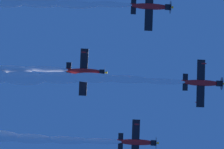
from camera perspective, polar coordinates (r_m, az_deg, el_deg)
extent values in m
ellipsoid|color=red|center=(94.98, 9.82, -0.91)|extent=(6.89, 2.24, 1.41)
cylinder|color=black|center=(95.63, 11.65, -0.98)|extent=(1.10, 1.47, 1.37)
cone|color=yellow|center=(95.78, 12.03, -0.99)|extent=(0.80, 0.73, 0.65)
cylinder|color=#3F3F47|center=(95.74, 11.95, -0.99)|extent=(0.43, 2.98, 3.00)
cube|color=black|center=(94.80, 9.71, -0.97)|extent=(2.43, 8.30, 2.99)
ellipsoid|color=red|center=(97.17, 9.38, -3.02)|extent=(0.96, 0.43, 0.32)
ellipsoid|color=red|center=(92.56, 10.06, 1.19)|extent=(0.96, 0.43, 0.32)
cube|color=black|center=(94.49, 8.04, -0.83)|extent=(1.28, 3.03, 1.12)
cube|color=red|center=(94.90, 7.97, -0.66)|extent=(1.19, 0.62, 1.12)
ellipsoid|color=#1E232D|center=(95.38, 9.96, -0.78)|extent=(1.64, 1.08, 0.87)
ellipsoid|color=red|center=(97.64, 2.71, -7.43)|extent=(6.87, 2.16, 1.40)
cylinder|color=black|center=(97.84, 4.54, -7.49)|extent=(1.06, 1.43, 1.35)
cone|color=yellow|center=(97.89, 4.94, -7.51)|extent=(0.78, 0.71, 0.64)
cylinder|color=#3F3F47|center=(97.88, 4.85, -7.50)|extent=(0.35, 2.92, 2.93)
cube|color=black|center=(97.50, 2.59, -7.48)|extent=(2.44, 8.40, 2.63)
ellipsoid|color=red|center=(94.97, 2.74, -5.48)|extent=(0.95, 0.41, 0.32)
cube|color=black|center=(97.59, 0.95, -7.34)|extent=(1.28, 3.06, 0.99)
cube|color=red|center=(98.00, 0.91, -7.15)|extent=(1.15, 0.57, 1.13)
ellipsoid|color=#1E232D|center=(97.99, 2.89, -7.28)|extent=(1.62, 1.05, 0.86)
ellipsoid|color=red|center=(93.59, 4.21, 7.45)|extent=(6.91, 2.27, 1.54)
cylinder|color=black|center=(93.99, 6.11, 7.36)|extent=(1.12, 1.45, 1.38)
cone|color=yellow|center=(94.09, 6.51, 7.34)|extent=(0.81, 0.73, 0.66)
cylinder|color=#3F3F47|center=(94.06, 6.42, 7.35)|extent=(0.48, 2.94, 2.96)
cube|color=black|center=(93.41, 4.09, 7.42)|extent=(2.44, 8.37, 2.81)
ellipsoid|color=red|center=(95.21, 3.87, 5.11)|extent=(0.96, 0.43, 0.34)
cube|color=black|center=(93.35, 2.38, 7.55)|extent=(1.28, 3.06, 1.07)
cube|color=red|center=(93.81, 2.32, 7.68)|extent=(1.21, 0.60, 1.15)
ellipsoid|color=#1E232D|center=(94.01, 4.38, 7.55)|extent=(1.65, 1.08, 0.89)
ellipsoid|color=red|center=(94.63, -3.00, 0.32)|extent=(6.86, 2.16, 1.51)
cylinder|color=black|center=(94.46, -1.12, 0.24)|extent=(1.06, 1.47, 1.39)
cone|color=yellow|center=(94.44, -0.71, 0.22)|extent=(0.78, 0.73, 0.67)
cylinder|color=#3F3F47|center=(94.45, -0.81, 0.22)|extent=(0.34, 3.00, 3.02)
cube|color=black|center=(94.50, -3.13, 0.27)|extent=(2.42, 8.25, 3.08)
ellipsoid|color=red|center=(96.89, -3.13, -1.81)|extent=(0.95, 0.42, 0.34)
ellipsoid|color=red|center=(92.24, -3.13, 2.46)|extent=(0.95, 0.42, 0.34)
cube|color=black|center=(94.92, -4.79, 0.42)|extent=(1.27, 3.01, 1.16)
cube|color=red|center=(95.35, -4.79, 0.59)|extent=(1.15, 0.62, 1.13)
ellipsoid|color=#1E232D|center=(94.96, -2.79, 0.46)|extent=(1.62, 1.07, 0.90)
ellipsoid|color=white|center=(93.83, 5.58, -0.75)|extent=(8.28, 2.08, 1.17)
ellipsoid|color=white|center=(93.21, 1.60, -0.52)|extent=(8.33, 2.44, 1.53)
ellipsoid|color=white|center=(93.08, -2.19, -0.35)|extent=(8.38, 2.79, 1.88)
ellipsoid|color=white|center=(93.71, -5.86, -0.36)|extent=(8.42, 3.15, 2.24)
ellipsoid|color=white|center=(94.26, -9.65, -0.40)|extent=(8.47, 3.50, 2.60)
ellipsoid|color=white|center=(97.31, -1.33, -7.32)|extent=(8.28, 2.08, 1.17)
ellipsoid|color=white|center=(97.58, -5.05, -7.19)|extent=(8.33, 2.44, 1.53)
ellipsoid|color=white|center=(98.11, -8.90, -6.98)|extent=(8.38, 2.79, 1.88)
ellipsoid|color=white|center=(93.26, -0.27, 7.71)|extent=(8.28, 2.08, 1.17)
ellipsoid|color=white|center=(93.29, -4.03, 7.67)|extent=(8.33, 2.44, 1.53)
ellipsoid|color=white|center=(93.93, -8.06, 7.83)|extent=(8.38, 2.79, 1.88)
ellipsoid|color=white|center=(95.17, -11.91, 7.83)|extent=(8.42, 3.15, 2.24)
ellipsoid|color=white|center=(95.13, -7.28, 0.60)|extent=(8.28, 2.08, 1.17)
ellipsoid|color=white|center=(95.94, -11.07, 0.57)|extent=(8.33, 2.44, 1.53)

